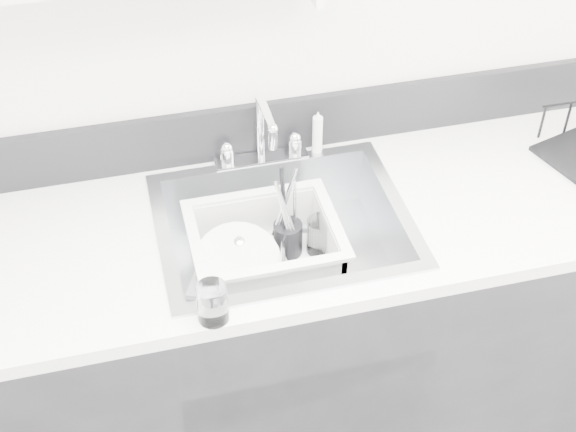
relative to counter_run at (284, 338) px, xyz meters
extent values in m
cube|color=silver|center=(0.00, 0.30, 0.84)|extent=(3.50, 0.02, 2.60)
cube|color=black|center=(0.00, 0.00, -0.02)|extent=(3.20, 0.62, 0.88)
cube|color=white|center=(0.00, 0.00, 0.44)|extent=(3.20, 0.62, 0.04)
cube|color=black|center=(0.00, 0.30, 0.54)|extent=(3.20, 0.02, 0.16)
cube|color=silver|center=(0.00, 0.25, 0.47)|extent=(0.26, 0.06, 0.02)
cylinder|color=silver|center=(-0.10, 0.25, 0.50)|extent=(0.04, 0.04, 0.05)
cylinder|color=silver|center=(0.10, 0.25, 0.50)|extent=(0.04, 0.04, 0.05)
cylinder|color=silver|center=(0.00, 0.25, 0.57)|extent=(0.02, 0.02, 0.20)
cylinder|color=silver|center=(0.00, 0.18, 0.68)|extent=(0.02, 0.15, 0.02)
cylinder|color=white|center=(0.16, 0.25, 0.53)|extent=(0.03, 0.03, 0.14)
cylinder|color=white|center=(-0.12, -0.02, 0.32)|extent=(0.25, 0.25, 0.02)
cylinder|color=white|center=(-0.11, -0.02, 0.33)|extent=(0.24, 0.24, 0.02)
cylinder|color=white|center=(-0.13, -0.02, 0.37)|extent=(0.27, 0.27, 0.10)
cylinder|color=black|center=(0.02, 0.04, 0.36)|extent=(0.08, 0.08, 0.10)
cylinder|color=silver|center=(0.01, 0.05, 0.44)|extent=(0.01, 0.05, 0.19)
cylinder|color=silver|center=(0.04, 0.03, 0.43)|extent=(0.02, 0.04, 0.17)
cylinder|color=black|center=(0.01, 0.05, 0.46)|extent=(0.01, 0.06, 0.21)
cylinder|color=white|center=(0.11, 0.03, 0.36)|extent=(0.09, 0.09, 0.11)
cylinder|color=white|center=(-0.23, -0.28, 0.51)|extent=(0.08, 0.08, 0.10)
imported|color=white|center=(0.08, -0.08, 0.32)|extent=(0.12, 0.12, 0.03)
camera|label=1|loc=(-0.36, -1.47, 1.82)|focal=50.00mm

